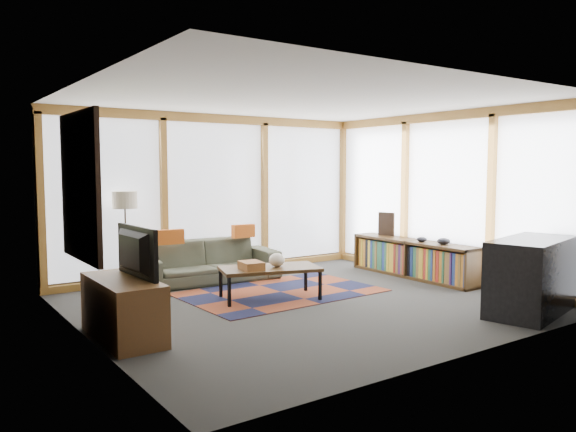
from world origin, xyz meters
TOP-DOWN VIEW (x-y plane):
  - ground at (0.00, 0.00)m, footprint 5.50×5.50m
  - room_envelope at (0.49, 0.56)m, footprint 5.52×5.02m
  - rug at (0.06, 0.67)m, footprint 2.73×1.81m
  - sofa at (-0.43, 1.94)m, footprint 2.23×1.02m
  - pillow_left at (-1.05, 1.89)m, footprint 0.40×0.16m
  - pillow_right at (0.22, 1.96)m, footprint 0.38×0.11m
  - floor_lamp at (-1.62, 2.17)m, footprint 0.35×0.35m
  - coffee_table at (-0.27, 0.43)m, footprint 1.43×1.00m
  - book_stack at (-0.57, 0.40)m, footprint 0.29×0.35m
  - vase at (-0.18, 0.40)m, footprint 0.24×0.24m
  - bookshelf at (2.43, 0.38)m, footprint 0.43×2.36m
  - bowl_a at (2.44, -0.20)m, footprint 0.20×0.20m
  - bowl_b at (2.39, 0.19)m, footprint 0.17×0.17m
  - shelf_picture at (2.53, 1.10)m, footprint 0.11×0.30m
  - tv_console at (-2.44, -0.15)m, footprint 0.52×1.24m
  - television at (-2.36, -0.14)m, footprint 0.17×0.92m
  - bar_counter at (1.93, -1.96)m, footprint 1.54×0.99m

SIDE VIEW (x-z plane):
  - ground at x=0.00m, z-range 0.00..0.00m
  - rug at x=0.06m, z-range 0.00..0.01m
  - coffee_table at x=-0.27m, z-range 0.00..0.43m
  - bookshelf at x=2.43m, z-range 0.00..0.59m
  - tv_console at x=-2.44m, z-range 0.00..0.62m
  - sofa at x=-0.43m, z-range 0.00..0.63m
  - bar_counter at x=1.93m, z-range 0.00..0.90m
  - book_stack at x=-0.57m, z-range 0.43..0.54m
  - vase at x=-0.18m, z-range 0.43..0.61m
  - bowl_b at x=2.39m, z-range 0.59..0.67m
  - bowl_a at x=2.44m, z-range 0.59..0.69m
  - floor_lamp at x=-1.62m, z-range 0.00..1.41m
  - pillow_right at x=0.22m, z-range 0.63..0.84m
  - pillow_left at x=-1.05m, z-range 0.63..0.85m
  - shelf_picture at x=2.53m, z-range 0.59..0.99m
  - television at x=-2.36m, z-range 0.62..1.15m
  - room_envelope at x=0.49m, z-range 0.23..2.85m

